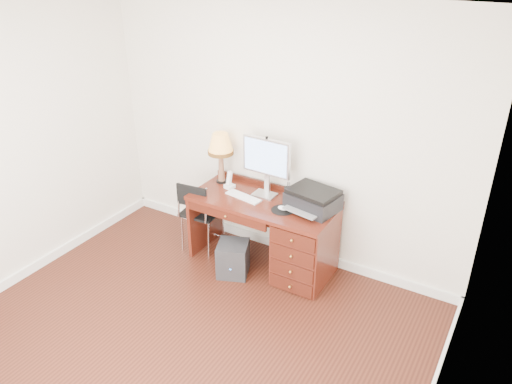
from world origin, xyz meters
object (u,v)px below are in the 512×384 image
Objects in this scene: leg_lamp at (221,147)px; phone at (229,183)px; desk at (290,238)px; printer at (313,199)px; monitor at (266,160)px; chair at (198,209)px; equipment_box at (233,259)px.

leg_lamp is 2.92× the size of phone.
leg_lamp is (-0.92, 0.15, 0.75)m from desk.
desk is 2.83× the size of printer.
monitor is 0.74× the size of chair.
printer is at bearing -1.91° from monitor.
chair is (-0.14, -0.26, -0.66)m from leg_lamp.
printer is 2.75× the size of phone.
printer is 1.32m from chair.
desk is 4.22× the size of equipment_box.
desk is 1.08m from chair.
equipment_box is (0.28, -0.39, -0.63)m from phone.
equipment_box is (0.44, -0.47, -0.98)m from leg_lamp.
printer reaches higher than phone.
monitor is 0.52m from phone.
monitor is at bearing 23.32° from phone.
leg_lamp is at bearing 170.91° from desk.
chair is (-1.07, -0.11, 0.09)m from desk.
monitor is at bearing -173.86° from printer.
desk is at bearing -141.10° from printer.
phone is at bearing 174.92° from desk.
leg_lamp reaches higher than phone.
monitor is (-0.37, 0.14, 0.72)m from desk.
printer reaches higher than equipment_box.
phone is (-0.95, -0.03, -0.05)m from printer.
monitor is 1.72× the size of equipment_box.
phone reaches higher than chair.
chair is (-0.30, -0.18, -0.30)m from phone.
desk reaches higher than equipment_box.
phone is 0.79m from equipment_box.
equipment_box is (0.58, -0.21, -0.33)m from chair.
equipment_box is at bearing -146.31° from desk.
desk is at bearing 8.20° from phone.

